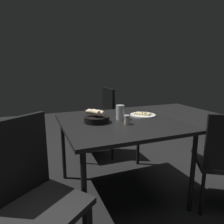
{
  "coord_description": "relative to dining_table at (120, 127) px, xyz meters",
  "views": [
    {
      "loc": [
        -0.74,
        -1.65,
        1.21
      ],
      "look_at": [
        -0.05,
        0.06,
        0.81
      ],
      "focal_mm": 32.21,
      "sensor_mm": 36.0,
      "label": 1
    }
  ],
  "objects": [
    {
      "name": "ground",
      "position": [
        0.0,
        0.0,
        -0.68
      ],
      "size": [
        8.0,
        8.0,
        0.0
      ],
      "primitive_type": "plane",
      "color": "black"
    },
    {
      "name": "dining_table",
      "position": [
        0.0,
        0.0,
        0.0
      ],
      "size": [
        1.05,
        1.05,
        0.74
      ],
      "color": "black",
      "rests_on": "ground"
    },
    {
      "name": "pepper_shaker",
      "position": [
        0.01,
        -0.13,
        0.09
      ],
      "size": [
        0.05,
        0.05,
        0.08
      ],
      "color": "#BFB299",
      "rests_on": "dining_table"
    },
    {
      "name": "chair_near",
      "position": [
        0.12,
        0.91,
        -0.15
      ],
      "size": [
        0.45,
        0.45,
        0.95
      ],
      "color": "#252525",
      "rests_on": "ground"
    },
    {
      "name": "bread_basket",
      "position": [
        -0.22,
        0.03,
        0.1
      ],
      "size": [
        0.23,
        0.23,
        0.12
      ],
      "color": "black",
      "rests_on": "dining_table"
    },
    {
      "name": "chair_far",
      "position": [
        -0.78,
        -0.48,
        -0.16
      ],
      "size": [
        0.62,
        0.62,
        0.93
      ],
      "color": "black",
      "rests_on": "ground"
    },
    {
      "name": "pizza_plate",
      "position": [
        0.3,
        0.1,
        0.07
      ],
      "size": [
        0.26,
        0.26,
        0.04
      ],
      "color": "white",
      "rests_on": "dining_table"
    },
    {
      "name": "beer_glass",
      "position": [
        0.02,
        0.05,
        0.12
      ],
      "size": [
        0.08,
        0.08,
        0.14
      ],
      "color": "silver",
      "rests_on": "dining_table"
    }
  ]
}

